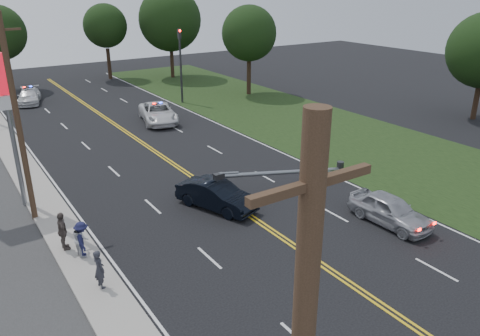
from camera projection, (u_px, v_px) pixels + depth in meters
ground at (337, 275)px, 19.04m from camera, size 120.00×120.00×0.00m
sidewalk at (62, 230)px, 22.44m from camera, size 1.80×70.00×0.12m
grass_verge at (374, 148)px, 33.73m from camera, size 12.00×80.00×0.01m
centerline_yellow at (213, 190)px, 26.78m from camera, size 0.36×80.00×0.00m
traffic_signal at (181, 60)px, 44.97m from camera, size 0.28×0.41×7.05m
fallen_streetlight at (292, 172)px, 27.05m from camera, size 9.36×0.44×1.91m
utility_pole_mid at (18, 122)px, 21.72m from camera, size 1.60×0.28×10.00m
tree_7 at (105, 26)px, 55.61m from camera, size 5.13×5.13×8.89m
tree_8 at (170, 20)px, 56.33m from camera, size 7.49×7.49×10.69m
tree_9 at (249, 33)px, 47.75m from camera, size 5.62×5.62×9.09m
crashed_sedan at (216, 195)px, 24.47m from camera, size 3.07×4.75×1.48m
waiting_sedan at (390, 210)px, 22.88m from camera, size 1.85×4.36×1.47m
emergency_a at (158, 113)px, 39.71m from camera, size 3.88×6.15×1.58m
emergency_b at (29, 96)px, 45.94m from camera, size 3.18×5.14×1.39m
bystander_a at (99, 269)px, 17.84m from camera, size 0.49×0.65×1.60m
bystander_b at (81, 238)px, 20.00m from camera, size 0.61×0.78×1.58m
bystander_c at (82, 239)px, 19.89m from camera, size 0.80×1.14×1.61m
bystander_d at (63, 231)px, 20.37m from camera, size 0.45×1.05×1.78m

